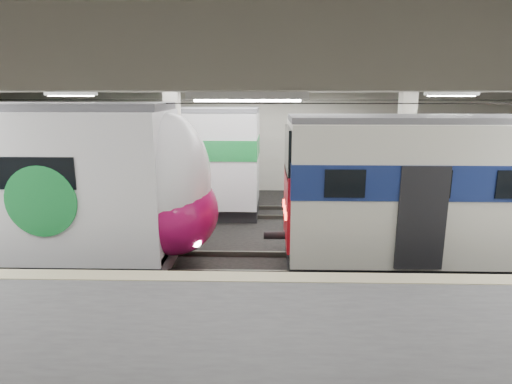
{
  "coord_description": "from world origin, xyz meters",
  "views": [
    {
      "loc": [
        0.26,
        -11.81,
        4.99
      ],
      "look_at": [
        -0.07,
        1.0,
        2.0
      ],
      "focal_mm": 30.0,
      "sensor_mm": 36.0,
      "label": 1
    }
  ],
  "objects": [
    {
      "name": "station_hall",
      "position": [
        0.0,
        -1.74,
        3.24
      ],
      "size": [
        36.0,
        24.0,
        5.75
      ],
      "color": "black",
      "rests_on": "ground"
    },
    {
      "name": "far_train",
      "position": [
        -6.95,
        5.5,
        2.27
      ],
      "size": [
        13.78,
        3.02,
        4.39
      ],
      "rotation": [
        0.0,
        0.0,
        -0.02
      ],
      "color": "white",
      "rests_on": "ground"
    }
  ]
}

